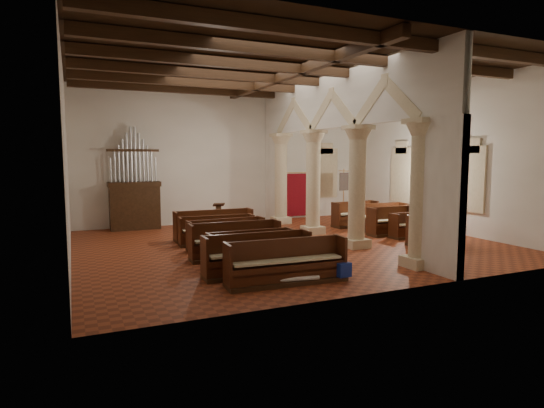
{
  "coord_description": "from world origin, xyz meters",
  "views": [
    {
      "loc": [
        -6.89,
        -14.14,
        3.07
      ],
      "look_at": [
        -0.41,
        0.5,
        1.37
      ],
      "focal_mm": 30.0,
      "sensor_mm": 36.0,
      "label": 1
    }
  ],
  "objects_px": {
    "lectern": "(219,218)",
    "processional_banner": "(343,203)",
    "nave_pew_0": "(287,269)",
    "pipe_organ": "(134,197)",
    "aisle_pew_0": "(435,235)"
  },
  "relations": [
    {
      "from": "lectern",
      "to": "processional_banner",
      "type": "bearing_deg",
      "value": 10.34
    },
    {
      "from": "processional_banner",
      "to": "nave_pew_0",
      "type": "height_order",
      "value": "processional_banner"
    },
    {
      "from": "processional_banner",
      "to": "nave_pew_0",
      "type": "relative_size",
      "value": 0.81
    },
    {
      "from": "lectern",
      "to": "pipe_organ",
      "type": "bearing_deg",
      "value": 163.19
    },
    {
      "from": "pipe_organ",
      "to": "nave_pew_0",
      "type": "xyz_separation_m",
      "value": [
        2.27,
        -9.97,
        -1.02
      ]
    },
    {
      "from": "lectern",
      "to": "nave_pew_0",
      "type": "distance_m",
      "value": 8.62
    },
    {
      "from": "lectern",
      "to": "nave_pew_0",
      "type": "bearing_deg",
      "value": -89.51
    },
    {
      "from": "pipe_organ",
      "to": "processional_banner",
      "type": "bearing_deg",
      "value": -5.96
    },
    {
      "from": "processional_banner",
      "to": "aisle_pew_0",
      "type": "bearing_deg",
      "value": -103.29
    },
    {
      "from": "aisle_pew_0",
      "to": "pipe_organ",
      "type": "bearing_deg",
      "value": 141.11
    },
    {
      "from": "pipe_organ",
      "to": "processional_banner",
      "type": "height_order",
      "value": "pipe_organ"
    },
    {
      "from": "processional_banner",
      "to": "nave_pew_0",
      "type": "distance_m",
      "value": 11.62
    },
    {
      "from": "processional_banner",
      "to": "aisle_pew_0",
      "type": "relative_size",
      "value": 1.2
    },
    {
      "from": "processional_banner",
      "to": "aisle_pew_0",
      "type": "xyz_separation_m",
      "value": [
        -0.58,
        -6.7,
        -0.45
      ]
    },
    {
      "from": "pipe_organ",
      "to": "lectern",
      "type": "relative_size",
      "value": 3.89
    }
  ]
}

